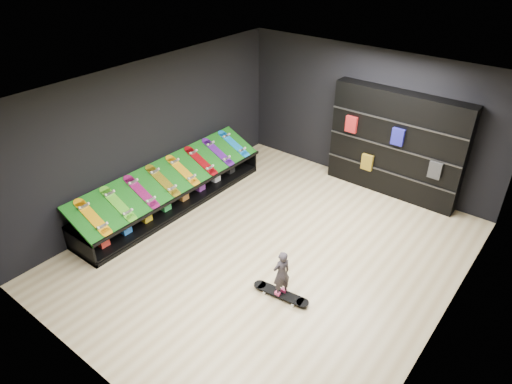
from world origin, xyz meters
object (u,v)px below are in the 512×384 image
Objects in this scene: child at (281,281)px; back_shelving at (396,145)px; floor_skateboard at (281,295)px; display_rack at (173,195)px.

back_shelving is at bearing -157.10° from child.
floor_skateboard is (0.03, -4.14, -1.10)m from back_shelving.
display_rack reaches higher than floor_skateboard.
back_shelving reaches higher than floor_skateboard.
display_rack is at bearing -135.03° from back_shelving.
child is at bearing -13.77° from display_rack.
back_shelving is 4.22m from child.
display_rack is 3.46m from child.
child reaches higher than display_rack.
back_shelving is 4.29m from floor_skateboard.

